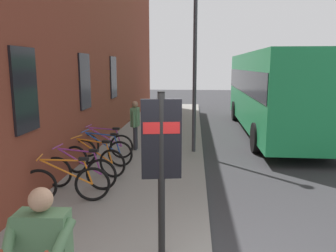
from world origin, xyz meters
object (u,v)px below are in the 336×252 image
object	(u,v)px
transit_info_sign	(161,150)
bicycle_leaning_wall	(79,172)
street_lamp	(195,49)
bicycle_nearest_sign	(102,152)
bicycle_end_of_row	(105,145)
bicycle_beside_lamp	(66,184)
city_bus	(273,88)
pedestrian_near_bus	(135,120)
bicycle_by_door	(94,160)

from	to	relation	value
transit_info_sign	bicycle_leaning_wall	bearing A→B (deg)	39.03
bicycle_leaning_wall	street_lamp	world-z (taller)	street_lamp
bicycle_nearest_sign	bicycle_end_of_row	distance (m)	0.82
bicycle_end_of_row	transit_info_sign	bearing A→B (deg)	-156.89
transit_info_sign	street_lamp	world-z (taller)	street_lamp
bicycle_beside_lamp	bicycle_end_of_row	size ratio (longest dim) A/B	0.99
city_bus	bicycle_end_of_row	bearing A→B (deg)	128.87
bicycle_nearest_sign	street_lamp	distance (m)	4.19
bicycle_leaning_wall	city_bus	size ratio (longest dim) A/B	0.17
pedestrian_near_bus	bicycle_end_of_row	bearing A→B (deg)	145.38
bicycle_end_of_row	street_lamp	xyz separation A→B (m)	(0.95, -2.66, 2.85)
bicycle_beside_lamp	city_bus	xyz separation A→B (m)	(8.17, -5.85, 1.41)
bicycle_end_of_row	transit_info_sign	xyz separation A→B (m)	(-5.20, -2.22, 1.21)
bicycle_nearest_sign	pedestrian_near_bus	xyz separation A→B (m)	(1.88, -0.59, 0.59)
bicycle_nearest_sign	bicycle_end_of_row	bearing A→B (deg)	10.32
bicycle_beside_lamp	bicycle_nearest_sign	world-z (taller)	same
bicycle_by_door	pedestrian_near_bus	bearing A→B (deg)	-11.88
bicycle_leaning_wall	bicycle_nearest_sign	world-z (taller)	same
bicycle_beside_lamp	transit_info_sign	size ratio (longest dim) A/B	0.73
bicycle_beside_lamp	city_bus	bearing A→B (deg)	-35.59
bicycle_end_of_row	city_bus	bearing A→B (deg)	-51.13
street_lamp	bicycle_by_door	bearing A→B (deg)	136.26
bicycle_beside_lamp	bicycle_nearest_sign	bearing A→B (deg)	-0.78
bicycle_nearest_sign	pedestrian_near_bus	size ratio (longest dim) A/B	1.10
pedestrian_near_bus	bicycle_by_door	bearing A→B (deg)	168.12
transit_info_sign	pedestrian_near_bus	xyz separation A→B (m)	(6.27, 1.48, -0.62)
bicycle_by_door	street_lamp	distance (m)	4.60
transit_info_sign	bicycle_end_of_row	bearing A→B (deg)	23.11
bicycle_leaning_wall	transit_info_sign	world-z (taller)	transit_info_sign
bicycle_by_door	bicycle_leaning_wall	bearing A→B (deg)	176.71
bicycle_beside_lamp	pedestrian_near_bus	xyz separation A→B (m)	(4.44, -0.63, 0.59)
transit_info_sign	city_bus	bearing A→B (deg)	-20.50
bicycle_nearest_sign	city_bus	world-z (taller)	city_bus
city_bus	bicycle_nearest_sign	bearing A→B (deg)	133.97
bicycle_beside_lamp	street_lamp	distance (m)	5.77
bicycle_leaning_wall	transit_info_sign	bearing A→B (deg)	-140.97
pedestrian_near_bus	street_lamp	world-z (taller)	street_lamp
bicycle_leaning_wall	bicycle_by_door	world-z (taller)	same
transit_info_sign	street_lamp	bearing A→B (deg)	-4.09
bicycle_by_door	pedestrian_near_bus	size ratio (longest dim) A/B	1.07
pedestrian_near_bus	street_lamp	bearing A→B (deg)	-93.58
bicycle_beside_lamp	bicycle_by_door	bearing A→B (deg)	-1.85
bicycle_beside_lamp	city_bus	world-z (taller)	city_bus
bicycle_leaning_wall	transit_info_sign	distance (m)	3.56
street_lamp	bicycle_nearest_sign	bearing A→B (deg)	124.97
bicycle_leaning_wall	bicycle_end_of_row	size ratio (longest dim) A/B	1.00
bicycle_leaning_wall	street_lamp	distance (m)	5.22
bicycle_beside_lamp	bicycle_by_door	distance (m)	1.72
city_bus	street_lamp	size ratio (longest dim) A/B	1.91
bicycle_by_door	transit_info_sign	world-z (taller)	transit_info_sign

